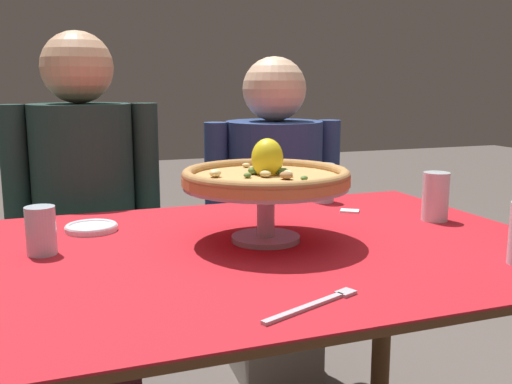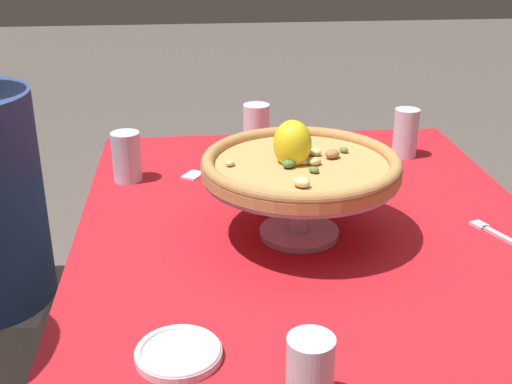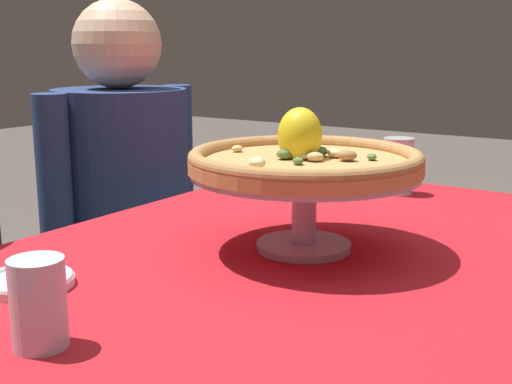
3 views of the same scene
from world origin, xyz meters
name	(u,v)px [view 2 (image 2 of 3)]	position (x,y,z in m)	size (l,w,h in m)	color
dining_table	(315,284)	(0.00, 0.00, 0.63)	(1.28, 0.92, 0.73)	brown
pizza_stand	(300,189)	(0.02, 0.03, 0.82)	(0.36, 0.36, 0.13)	#B7B7C1
pizza	(300,163)	(0.02, 0.03, 0.88)	(0.37, 0.37, 0.10)	tan
water_glass_side_right	(256,131)	(0.50, 0.07, 0.78)	(0.07, 0.07, 0.12)	white
water_glass_back_right	(127,160)	(0.33, 0.38, 0.78)	(0.07, 0.07, 0.11)	silver
water_glass_front_right	(405,135)	(0.43, -0.30, 0.78)	(0.06, 0.06, 0.12)	silver
water_glass_side_left	(310,377)	(-0.45, 0.09, 0.77)	(0.06, 0.06, 0.10)	silver
side_plate	(179,352)	(-0.34, 0.26, 0.74)	(0.12, 0.12, 0.02)	white
dinner_fork	(508,240)	(-0.05, -0.36, 0.73)	(0.20, 0.09, 0.01)	#B7B7C1
sugar_packet	(193,175)	(0.34, 0.23, 0.73)	(0.05, 0.04, 0.01)	white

